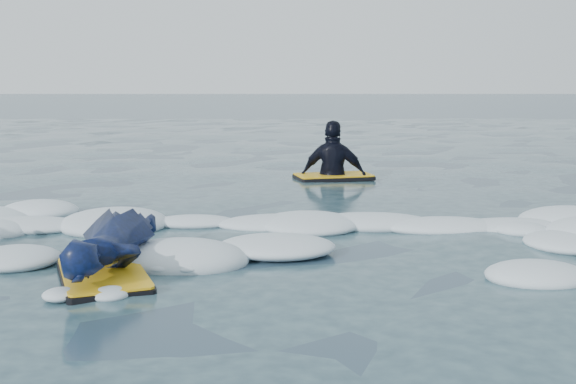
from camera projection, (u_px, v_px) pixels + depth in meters
name	position (u px, v px, depth m)	size (l,w,h in m)	color
ground	(275.00, 264.00, 6.21)	(120.00, 120.00, 0.00)	#162E35
foam_band	(277.00, 237.00, 7.23)	(12.00, 3.10, 0.30)	silver
prone_woman_unit	(109.00, 246.00, 5.83)	(1.01, 1.79, 0.46)	black
waiting_rider_unit	(334.00, 177.00, 11.22)	(1.30, 0.92, 1.77)	black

